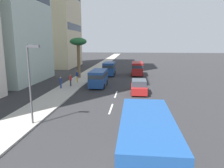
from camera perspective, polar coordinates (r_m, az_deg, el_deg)
ground_plane at (r=36.62m, az=2.48°, el=1.28°), size 198.00×198.00×0.00m
sidewalk_right at (r=37.60m, az=-7.89°, el=1.56°), size 162.00×3.33×0.15m
lane_stripe_mid at (r=20.42m, az=-0.28°, el=-6.61°), size 3.20×0.16×0.01m
lane_stripe_far at (r=25.94m, az=1.06°, el=-2.77°), size 3.20×0.16×0.01m
van_lead at (r=40.64m, az=-0.74°, el=4.29°), size 4.62×2.16×2.50m
car_second at (r=26.64m, az=7.20°, el=-0.74°), size 4.66×1.95×1.70m
van_third at (r=41.39m, az=6.75°, el=4.31°), size 5.26×2.18×2.46m
van_fourth at (r=30.36m, az=-3.62°, el=1.81°), size 5.24×2.16×2.34m
minibus_fifth at (r=9.57m, az=9.13°, el=-17.01°), size 6.03×2.31×3.13m
pedestrian_near_lamp at (r=29.35m, az=-13.53°, el=0.52°), size 0.38×0.39×1.55m
pedestrian_mid_block at (r=30.52m, az=-11.02°, el=1.15°), size 0.30×0.34×1.66m
pedestrian_by_tree at (r=33.39m, az=-9.26°, el=2.20°), size 0.38×0.38×1.80m
palm_tree at (r=37.54m, az=-9.00°, el=10.44°), size 2.88×2.88×6.86m
street_lamp at (r=16.65m, az=-20.87°, el=2.31°), size 0.24×0.97×5.93m
office_tower_far at (r=58.83m, az=-16.08°, el=20.75°), size 13.66×11.98×33.08m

